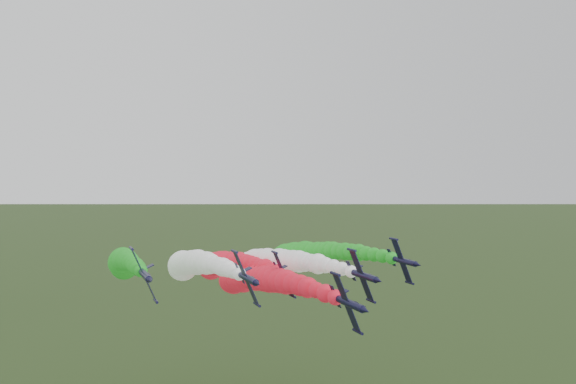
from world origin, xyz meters
name	(u,v)px	position (x,y,z in m)	size (l,w,h in m)	color
jet_lead	(248,279)	(3.59, 33.32, 38.91)	(10.29, 73.45, 16.56)	black
jet_inner_left	(189,265)	(-5.73, 46.88, 40.40)	(10.49, 73.65, 16.76)	black
jet_inner_right	(264,263)	(11.03, 43.79, 40.07)	(10.76, 73.92, 17.04)	black
jet_outer_left	(124,263)	(-18.83, 53.92, 40.64)	(10.71, 73.87, 16.98)	black
jet_outer_right	(300,255)	(24.60, 53.32, 39.89)	(10.65, 73.81, 16.93)	black
jet_trail	(221,264)	(5.59, 60.10, 37.82)	(10.94, 74.10, 17.21)	black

